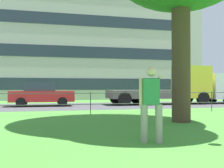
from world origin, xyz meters
name	(u,v)px	position (x,y,z in m)	size (l,w,h in m)	color
street_strip	(76,106)	(0.00, 18.28, 0.00)	(80.00, 7.12, 0.01)	#4C4C51
park_fence	(91,99)	(0.00, 12.58, 0.68)	(37.41, 0.04, 1.00)	#333833
person_thrower	(151,101)	(0.19, 5.83, 0.90)	(0.71, 0.71, 1.67)	gray
car_red_right	(42,94)	(-2.14, 18.59, 0.78)	(4.04, 1.88, 1.54)	red
flatbed_truck_far_left	(173,87)	(7.10, 18.66, 1.22)	(7.31, 2.44, 2.75)	yellow
apartment_building_background	(30,42)	(-3.44, 32.84, 6.30)	(35.94, 13.00, 12.59)	#B7B2AD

